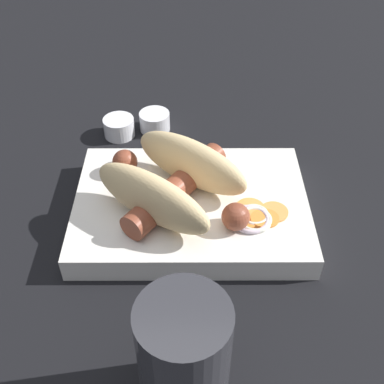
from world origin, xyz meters
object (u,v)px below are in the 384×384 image
at_px(condiment_cup_near, 155,122).
at_px(condiment_cup_far, 120,128).
at_px(drink_glass, 185,360).
at_px(bread_roll, 174,179).
at_px(food_tray, 192,207).
at_px(sausage, 178,188).

height_order(condiment_cup_near, condiment_cup_far, same).
bearing_deg(drink_glass, condiment_cup_near, -83.24).
height_order(condiment_cup_near, drink_glass, drink_glass).
relative_size(bread_roll, condiment_cup_far, 4.24).
bearing_deg(condiment_cup_near, drink_glass, 96.76).
bearing_deg(drink_glass, bread_roll, -86.14).
bearing_deg(condiment_cup_near, food_tray, 106.28).
xyz_separation_m(sausage, drink_glass, (-0.01, 0.23, 0.02)).
bearing_deg(bread_roll, condiment_cup_near, -79.85).
distance_m(bread_roll, sausage, 0.02).
xyz_separation_m(food_tray, condiment_cup_near, (0.05, -0.19, -0.00)).
bearing_deg(sausage, food_tray, 176.14).
distance_m(sausage, drink_glass, 0.23).
bearing_deg(drink_glass, sausage, -87.23).
distance_m(food_tray, condiment_cup_near, 0.20).
distance_m(condiment_cup_far, drink_glass, 0.41).
distance_m(sausage, condiment_cup_far, 0.20).
bearing_deg(bread_roll, condiment_cup_far, -63.73).
relative_size(condiment_cup_far, drink_glass, 0.36).
xyz_separation_m(bread_roll, condiment_cup_far, (0.09, -0.17, -0.05)).
bearing_deg(drink_glass, food_tray, -91.51).
height_order(bread_roll, condiment_cup_far, bread_roll).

